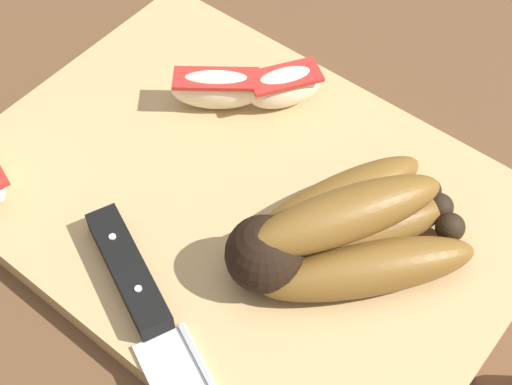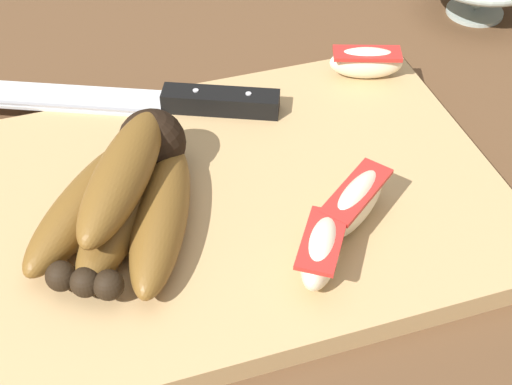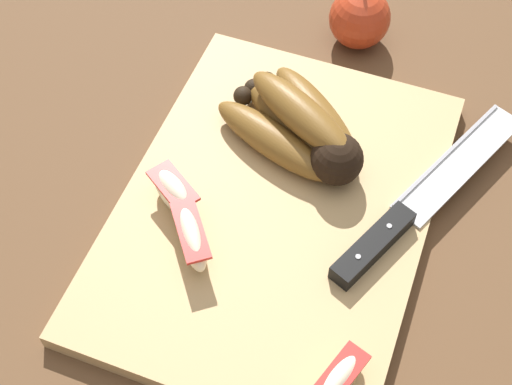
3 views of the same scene
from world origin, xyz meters
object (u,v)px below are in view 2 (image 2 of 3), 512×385
at_px(chefs_knife, 167,100).
at_px(apple_wedge_near, 355,203).
at_px(banana_bunch, 127,193).
at_px(apple_wedge_middle, 321,251).
at_px(apple_wedge_far, 366,62).

distance_m(chefs_knife, apple_wedge_near, 0.20).
height_order(banana_bunch, apple_wedge_middle, banana_bunch).
height_order(apple_wedge_middle, apple_wedge_far, apple_wedge_middle).
distance_m(banana_bunch, apple_wedge_near, 0.16).
bearing_deg(apple_wedge_middle, banana_bunch, -38.15).
bearing_deg(chefs_knife, apple_wedge_far, 176.42).
bearing_deg(chefs_knife, apple_wedge_near, 119.47).
bearing_deg(apple_wedge_middle, apple_wedge_far, -121.31).
bearing_deg(apple_wedge_far, banana_bunch, 25.22).
relative_size(chefs_knife, apple_wedge_near, 3.81).
bearing_deg(apple_wedge_middle, chefs_knife, -74.24).
relative_size(banana_bunch, apple_wedge_near, 2.44).
height_order(apple_wedge_near, apple_wedge_middle, same).
xyz_separation_m(apple_wedge_middle, apple_wedge_far, (-0.12, -0.20, -0.00)).
bearing_deg(banana_bunch, chefs_knife, -113.83).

